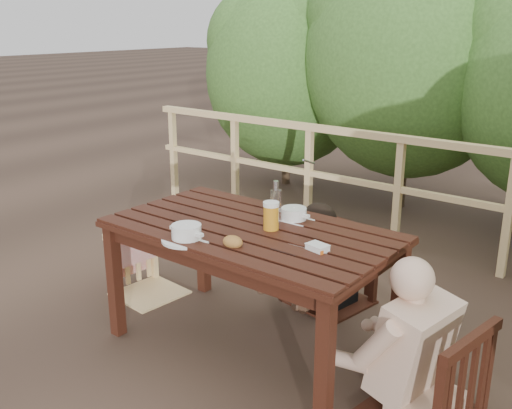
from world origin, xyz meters
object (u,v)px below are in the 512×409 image
Objects in this scene: butter_tub at (317,249)px; soup_far at (294,215)px; woman at (333,225)px; bread_roll at (233,242)px; table at (251,290)px; chair_right at (429,324)px; chair_left at (146,237)px; soup_near at (187,233)px; chair_far at (331,234)px; diner_right at (438,295)px; beer_glass at (271,217)px; bottle at (276,203)px.

soup_far is at bearing 149.18° from butter_tub.
woman is 1.12m from bread_roll.
chair_right reaches higher than table.
chair_left is (-1.03, 0.10, 0.07)m from table.
soup_near is 2.47× the size of butter_tub.
chair_far reaches higher than soup_far.
chair_far is 8.85× the size of bread_roll.
soup_near is 0.68m from soup_far.
beer_glass is (-1.00, 0.01, 0.18)m from diner_right.
soup_near is 1.56× the size of beer_glass.
chair_right is at bearing -0.82° from beer_glass.
chair_right is 4.02× the size of soup_far.
woman is 9.88× the size of bread_roll.
diner_right reaches higher than chair_right.
bottle is (-0.03, 0.43, 0.10)m from bread_roll.
butter_tub reaches higher than table.
chair_far is at bearing -118.24° from chair_right.
woman is at bearing 91.95° from bread_roll.
soup_near is 0.56m from bottle.
table is 0.82m from chair_far.
woman is 4.51× the size of soup_far.
chair_right reaches higher than chair_left.
chair_far is at bearing 99.76° from woman.
chair_far is at bearing 90.50° from bottle.
butter_tub is at bearing -15.47° from beer_glass.
beer_glass is (1.14, -0.06, 0.40)m from chair_left.
bottle is at bearing -108.46° from soup_far.
soup_near is at bearing -164.71° from bread_roll.
woman is at bearing 126.35° from butter_tub.
chair_right reaches higher than butter_tub.
chair_left is 0.67× the size of diner_right.
diner_right is 1.03m from soup_far.
chair_far is 1.21m from soup_near.
woman is at bearing 61.86° from diner_right.
woman is 0.86× the size of diner_right.
chair_left is at bearing -82.88° from chair_right.
diner_right is (0.03, 0.00, 0.16)m from chair_right.
bread_roll is (0.04, -1.08, 0.28)m from chair_far.
chair_left is at bearing 174.44° from table.
soup_far reaches higher than bread_roll.
chair_right is 1.29m from woman.
woman reaches higher than bottle.
chair_right is 9.15× the size of butter_tub.
soup_near is 0.72m from butter_tub.
butter_tub is (0.42, -0.21, -0.11)m from bottle.
diner_right is at bearing 16.71° from soup_near.
diner_right is 4.95× the size of bottle.
chair_left is at bearing -175.47° from butter_tub.
diner_right is 5.26× the size of soup_far.
table is 0.52m from soup_far.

